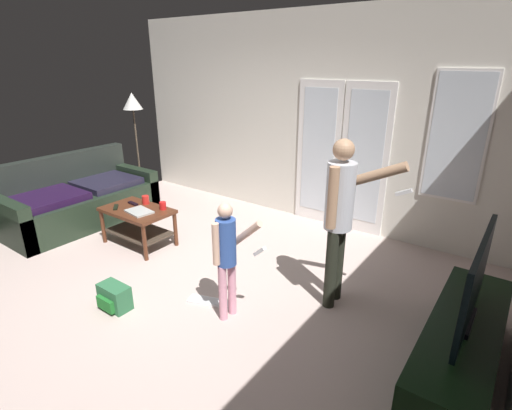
{
  "coord_description": "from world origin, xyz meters",
  "views": [
    {
      "loc": [
        2.77,
        -2.33,
        2.24
      ],
      "look_at": [
        0.76,
        0.44,
        0.96
      ],
      "focal_mm": 27.35,
      "sensor_mm": 36.0,
      "label": 1
    }
  ],
  "objects_px": {
    "laptop_closed": "(139,212)",
    "tv_remote_black": "(116,207)",
    "leather_couch": "(79,201)",
    "flat_screen_tv": "(475,283)",
    "tv_stand": "(460,350)",
    "cup_by_laptop": "(163,206)",
    "person_child": "(227,252)",
    "loose_keyboard": "(210,301)",
    "cup_near_edge": "(146,200)",
    "backpack": "(114,297)",
    "floor_lamp": "(133,108)",
    "dvd_remote_slim": "(133,203)",
    "coffee_table": "(138,219)",
    "person_adult": "(341,210)"
  },
  "relations": [
    {
      "from": "flat_screen_tv",
      "to": "laptop_closed",
      "type": "bearing_deg",
      "value": -179.75
    },
    {
      "from": "tv_stand",
      "to": "flat_screen_tv",
      "type": "xyz_separation_m",
      "value": [
        -0.0,
        0.0,
        0.57
      ]
    },
    {
      "from": "loose_keyboard",
      "to": "person_child",
      "type": "bearing_deg",
      "value": -10.59
    },
    {
      "from": "coffee_table",
      "to": "laptop_closed",
      "type": "xyz_separation_m",
      "value": [
        0.12,
        -0.06,
        0.14
      ]
    },
    {
      "from": "person_child",
      "to": "tv_stand",
      "type": "bearing_deg",
      "value": 13.69
    },
    {
      "from": "floor_lamp",
      "to": "laptop_closed",
      "type": "xyz_separation_m",
      "value": [
        1.78,
        -1.41,
        -0.99
      ]
    },
    {
      "from": "person_child",
      "to": "cup_by_laptop",
      "type": "xyz_separation_m",
      "value": [
        -1.62,
        0.68,
        -0.14
      ]
    },
    {
      "from": "loose_keyboard",
      "to": "laptop_closed",
      "type": "height_order",
      "value": "laptop_closed"
    },
    {
      "from": "leather_couch",
      "to": "cup_by_laptop",
      "type": "height_order",
      "value": "leather_couch"
    },
    {
      "from": "person_child",
      "to": "floor_lamp",
      "type": "xyz_separation_m",
      "value": [
        -3.56,
        1.85,
        0.82
      ]
    },
    {
      "from": "backpack",
      "to": "cup_by_laptop",
      "type": "bearing_deg",
      "value": 118.02
    },
    {
      "from": "laptop_closed",
      "to": "dvd_remote_slim",
      "type": "distance_m",
      "value": 0.33
    },
    {
      "from": "leather_couch",
      "to": "flat_screen_tv",
      "type": "distance_m",
      "value": 5.08
    },
    {
      "from": "tv_stand",
      "to": "tv_remote_black",
      "type": "height_order",
      "value": "tv_remote_black"
    },
    {
      "from": "loose_keyboard",
      "to": "tv_remote_black",
      "type": "distance_m",
      "value": 1.93
    },
    {
      "from": "tv_remote_black",
      "to": "cup_by_laptop",
      "type": "bearing_deg",
      "value": 72.25
    },
    {
      "from": "leather_couch",
      "to": "laptop_closed",
      "type": "xyz_separation_m",
      "value": [
        1.43,
        -0.03,
        0.18
      ]
    },
    {
      "from": "coffee_table",
      "to": "person_adult",
      "type": "bearing_deg",
      "value": 6.27
    },
    {
      "from": "flat_screen_tv",
      "to": "cup_near_edge",
      "type": "bearing_deg",
      "value": 176.53
    },
    {
      "from": "tv_stand",
      "to": "person_adult",
      "type": "xyz_separation_m",
      "value": [
        -1.16,
        0.33,
        0.74
      ]
    },
    {
      "from": "coffee_table",
      "to": "floor_lamp",
      "type": "bearing_deg",
      "value": 140.8
    },
    {
      "from": "person_child",
      "to": "leather_couch",
      "type": "bearing_deg",
      "value": 171.66
    },
    {
      "from": "loose_keyboard",
      "to": "dvd_remote_slim",
      "type": "bearing_deg",
      "value": 163.74
    },
    {
      "from": "flat_screen_tv",
      "to": "floor_lamp",
      "type": "xyz_separation_m",
      "value": [
        -5.4,
        1.4,
        0.68
      ]
    },
    {
      "from": "person_child",
      "to": "dvd_remote_slim",
      "type": "bearing_deg",
      "value": 164.52
    },
    {
      "from": "loose_keyboard",
      "to": "tv_stand",
      "type": "bearing_deg",
      "value": 10.49
    },
    {
      "from": "laptop_closed",
      "to": "tv_remote_black",
      "type": "xyz_separation_m",
      "value": [
        -0.36,
        -0.08,
        0.0
      ]
    },
    {
      "from": "coffee_table",
      "to": "tv_stand",
      "type": "relative_size",
      "value": 0.52
    },
    {
      "from": "laptop_closed",
      "to": "person_adult",
      "type": "bearing_deg",
      "value": 16.22
    },
    {
      "from": "person_child",
      "to": "loose_keyboard",
      "type": "distance_m",
      "value": 0.72
    },
    {
      "from": "coffee_table",
      "to": "tv_stand",
      "type": "bearing_deg",
      "value": -0.69
    },
    {
      "from": "tv_stand",
      "to": "floor_lamp",
      "type": "xyz_separation_m",
      "value": [
        -5.4,
        1.4,
        1.25
      ]
    },
    {
      "from": "laptop_closed",
      "to": "dvd_remote_slim",
      "type": "bearing_deg",
      "value": 163.84
    },
    {
      "from": "person_adult",
      "to": "cup_near_edge",
      "type": "height_order",
      "value": "person_adult"
    },
    {
      "from": "backpack",
      "to": "floor_lamp",
      "type": "bearing_deg",
      "value": 137.27
    },
    {
      "from": "tv_stand",
      "to": "flat_screen_tv",
      "type": "relative_size",
      "value": 1.58
    },
    {
      "from": "flat_screen_tv",
      "to": "loose_keyboard",
      "type": "xyz_separation_m",
      "value": [
        -2.14,
        -0.4,
        -0.79
      ]
    },
    {
      "from": "flat_screen_tv",
      "to": "cup_by_laptop",
      "type": "bearing_deg",
      "value": 176.24
    },
    {
      "from": "person_child",
      "to": "backpack",
      "type": "height_order",
      "value": "person_child"
    },
    {
      "from": "loose_keyboard",
      "to": "tv_remote_black",
      "type": "xyz_separation_m",
      "value": [
        -1.84,
        0.31,
        0.48
      ]
    },
    {
      "from": "person_adult",
      "to": "loose_keyboard",
      "type": "height_order",
      "value": "person_adult"
    },
    {
      "from": "cup_near_edge",
      "to": "flat_screen_tv",
      "type": "bearing_deg",
      "value": -3.47
    },
    {
      "from": "cup_near_edge",
      "to": "cup_by_laptop",
      "type": "relative_size",
      "value": 1.13
    },
    {
      "from": "tv_stand",
      "to": "tv_remote_black",
      "type": "relative_size",
      "value": 10.15
    },
    {
      "from": "floor_lamp",
      "to": "tv_remote_black",
      "type": "distance_m",
      "value": 2.28
    },
    {
      "from": "leather_couch",
      "to": "tv_stand",
      "type": "height_order",
      "value": "leather_couch"
    },
    {
      "from": "leather_couch",
      "to": "person_child",
      "type": "height_order",
      "value": "person_child"
    },
    {
      "from": "floor_lamp",
      "to": "cup_by_laptop",
      "type": "relative_size",
      "value": 17.95
    },
    {
      "from": "floor_lamp",
      "to": "laptop_closed",
      "type": "relative_size",
      "value": 5.32
    },
    {
      "from": "tv_stand",
      "to": "cup_near_edge",
      "type": "height_order",
      "value": "cup_near_edge"
    }
  ]
}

